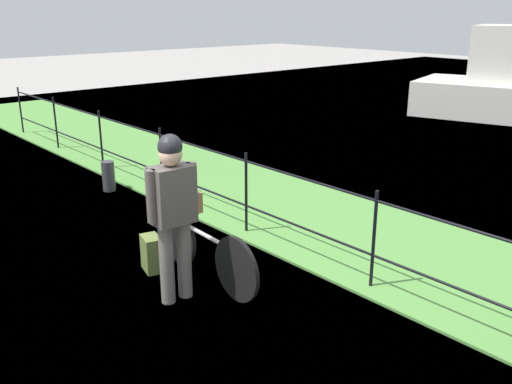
# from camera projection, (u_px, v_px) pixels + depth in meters

# --- Properties ---
(ground_plane) EXTENTS (60.00, 60.00, 0.00)m
(ground_plane) POSITION_uv_depth(u_px,v_px,m) (151.00, 317.00, 5.28)
(ground_plane) COLOR #9E9993
(grass_strip) EXTENTS (27.00, 2.40, 0.03)m
(grass_strip) POSITION_uv_depth(u_px,v_px,m) (356.00, 235.00, 7.16)
(grass_strip) COLOR #569342
(grass_strip) RESTS_ON ground
(iron_fence) EXTENTS (18.04, 0.04, 1.07)m
(iron_fence) POSITION_uv_depth(u_px,v_px,m) (303.00, 207.00, 6.36)
(iron_fence) COLOR black
(iron_fence) RESTS_ON ground
(bicycle_main) EXTENTS (1.76, 0.17, 0.67)m
(bicycle_main) POSITION_uv_depth(u_px,v_px,m) (204.00, 249.00, 5.91)
(bicycle_main) COLOR black
(bicycle_main) RESTS_ON ground
(wooden_crate) EXTENTS (0.39, 0.30, 0.22)m
(wooden_crate) POSITION_uv_depth(u_px,v_px,m) (182.00, 201.00, 6.08)
(wooden_crate) COLOR olive
(wooden_crate) RESTS_ON bicycle_main
(terrier_dog) EXTENTS (0.32, 0.15, 0.18)m
(terrier_dog) POSITION_uv_depth(u_px,v_px,m) (183.00, 185.00, 6.00)
(terrier_dog) COLOR tan
(terrier_dog) RESTS_ON wooden_crate
(cyclist_person) EXTENTS (0.28, 0.54, 1.68)m
(cyclist_person) POSITION_uv_depth(u_px,v_px,m) (173.00, 204.00, 5.31)
(cyclist_person) COLOR slate
(cyclist_person) RESTS_ON ground
(backpack_on_paving) EXTENTS (0.32, 0.24, 0.40)m
(backpack_on_paving) POSITION_uv_depth(u_px,v_px,m) (152.00, 254.00, 6.18)
(backpack_on_paving) COLOR olive
(backpack_on_paving) RESTS_ON ground
(mooring_bollard) EXTENTS (0.20, 0.20, 0.48)m
(mooring_bollard) POSITION_uv_depth(u_px,v_px,m) (109.00, 176.00, 8.88)
(mooring_bollard) COLOR #38383D
(mooring_bollard) RESTS_ON ground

